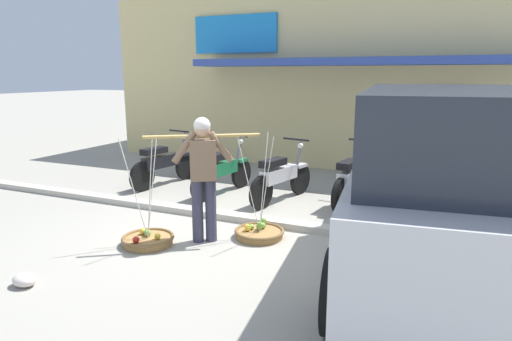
# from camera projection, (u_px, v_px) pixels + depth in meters

# --- Properties ---
(ground_plane) EXTENTS (90.00, 90.00, 0.00)m
(ground_plane) POSITION_uv_depth(u_px,v_px,m) (213.00, 234.00, 6.32)
(ground_plane) COLOR #9E998C
(sidewalk_curb) EXTENTS (20.00, 0.24, 0.10)m
(sidewalk_curb) POSITION_uv_depth(u_px,v_px,m) (235.00, 217.00, 6.94)
(sidewalk_curb) COLOR #BAB4A5
(sidewalk_curb) RESTS_ON ground
(fruit_vendor) EXTENTS (1.29, 0.87, 1.70)m
(fruit_vendor) POSITION_uv_depth(u_px,v_px,m) (203.00, 171.00, 5.87)
(fruit_vendor) COLOR #38384C
(fruit_vendor) RESTS_ON ground
(fruit_basket_left_side) EXTENTS (0.70, 0.70, 1.45)m
(fruit_basket_left_side) POSITION_uv_depth(u_px,v_px,m) (259.00, 232.00, 6.19)
(fruit_basket_left_side) COLOR #9E7542
(fruit_basket_left_side) RESTS_ON ground
(fruit_basket_right_side) EXTENTS (0.70, 0.70, 1.45)m
(fruit_basket_right_side) POSITION_uv_depth(u_px,v_px,m) (148.00, 239.00, 5.94)
(fruit_basket_right_side) COLOR #9E7542
(fruit_basket_right_side) RESTS_ON ground
(motorcycle_nearest_shop) EXTENTS (0.56, 1.80, 1.09)m
(motorcycle_nearest_shop) POSITION_uv_depth(u_px,v_px,m) (164.00, 164.00, 9.02)
(motorcycle_nearest_shop) COLOR black
(motorcycle_nearest_shop) RESTS_ON ground
(motorcycle_second_in_row) EXTENTS (0.54, 1.81, 1.09)m
(motorcycle_second_in_row) POSITION_uv_depth(u_px,v_px,m) (222.00, 171.00, 8.32)
(motorcycle_second_in_row) COLOR black
(motorcycle_second_in_row) RESTS_ON ground
(motorcycle_third_in_row) EXTENTS (0.63, 1.79, 1.09)m
(motorcycle_third_in_row) POSITION_uv_depth(u_px,v_px,m) (281.00, 177.00, 7.85)
(motorcycle_third_in_row) COLOR black
(motorcycle_third_in_row) RESTS_ON ground
(motorcycle_end_of_row) EXTENTS (0.54, 1.81, 1.09)m
(motorcycle_end_of_row) POSITION_uv_depth(u_px,v_px,m) (352.00, 179.00, 7.72)
(motorcycle_end_of_row) COLOR black
(motorcycle_end_of_row) RESTS_ON ground
(parked_truck) EXTENTS (2.57, 4.98, 2.10)m
(parked_truck) POSITION_uv_depth(u_px,v_px,m) (447.00, 180.00, 4.74)
(parked_truck) COLOR silver
(parked_truck) RESTS_ON ground
(storefront_building) EXTENTS (13.00, 6.00, 4.20)m
(storefront_building) POSITION_uv_depth(u_px,v_px,m) (371.00, 79.00, 12.23)
(storefront_building) COLOR #DBC684
(storefront_building) RESTS_ON ground
(plastic_litter_bag) EXTENTS (0.28, 0.22, 0.14)m
(plastic_litter_bag) POSITION_uv_depth(u_px,v_px,m) (25.00, 280.00, 4.77)
(plastic_litter_bag) COLOR silver
(plastic_litter_bag) RESTS_ON ground
(wooden_crate) EXTENTS (0.44, 0.36, 0.32)m
(wooden_crate) POSITION_uv_depth(u_px,v_px,m) (382.00, 193.00, 7.91)
(wooden_crate) COLOR olive
(wooden_crate) RESTS_ON ground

